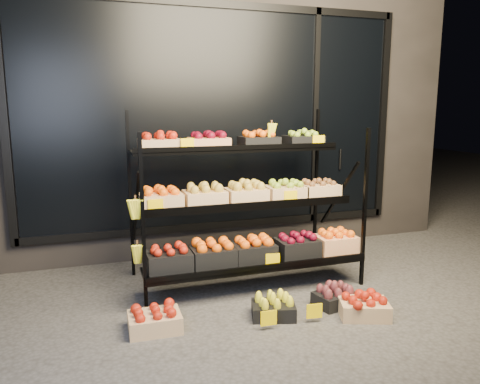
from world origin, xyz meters
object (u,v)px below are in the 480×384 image
object	(u,v)px
floor_crate_midleft	(273,307)
display_rack	(246,203)
floor_crate_left	(155,319)
floor_crate_midright	(364,306)

from	to	relation	value
floor_crate_midleft	display_rack	bearing A→B (deg)	103.92
floor_crate_left	floor_crate_midright	bearing A→B (deg)	-8.67
floor_crate_midleft	floor_crate_midright	bearing A→B (deg)	-0.89
floor_crate_left	floor_crate_midleft	size ratio (longest dim) A/B	0.99
floor_crate_left	floor_crate_midleft	world-z (taller)	floor_crate_left
display_rack	floor_crate_midright	distance (m)	1.41
floor_crate_midright	display_rack	bearing A→B (deg)	143.28
floor_crate_midleft	floor_crate_midright	world-z (taller)	floor_crate_midright
floor_crate_midleft	floor_crate_midright	distance (m)	0.74
floor_crate_midleft	floor_crate_midright	xyz separation A→B (m)	(0.70, -0.22, 0.01)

